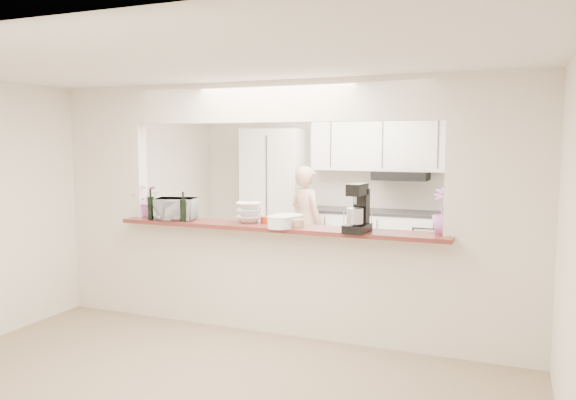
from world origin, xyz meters
The scene contains 19 objects.
floor centered at (0.00, 0.00, 0.00)m, with size 6.00×6.00×0.00m, color gray.
tile_overlay centered at (0.00, 1.55, 0.01)m, with size 5.00×2.90×0.01m, color beige.
partition centered at (0.00, 0.00, 1.48)m, with size 5.00×0.15×2.50m.
bar_counter centered at (0.00, 0.00, 0.58)m, with size 3.40×0.38×1.09m.
kitchen_cabinets centered at (-0.19, 2.72, 0.97)m, with size 3.15×0.62×2.25m.
refrigerator centered at (2.05, 2.65, 0.85)m, with size 0.75×0.70×1.70m, color #AEAEB3.
flower_left centered at (-1.60, 0.05, 1.26)m, with size 0.31×0.27×0.34m, color #D16EAC.
wine_bottle_a centered at (-1.40, -0.15, 1.22)m, with size 0.07×0.07×0.33m.
wine_bottle_b centered at (-1.00, -0.15, 1.21)m, with size 0.06×0.06×0.31m.
toaster_oven centered at (-1.15, -0.05, 1.20)m, with size 0.41×0.28×0.23m, color #B2B2B7.
serving_bowls centered at (-0.34, 0.05, 1.19)m, with size 0.27×0.27×0.20m, color silver.
plate_stack_a centered at (0.10, -0.19, 1.15)m, with size 0.25×0.25×0.11m.
plate_stack_b centered at (0.10, 0.03, 1.14)m, with size 0.30×0.30×0.10m.
red_bowl centered at (-0.15, 0.08, 1.12)m, with size 0.14×0.14×0.07m, color maroon.
tan_bowl centered at (0.21, -0.03, 1.12)m, with size 0.15×0.15×0.07m, color tan.
utensil_caddy centered at (0.80, 0.05, 1.19)m, with size 0.28×0.21×0.23m.
stand_mixer centered at (0.85, -0.13, 1.29)m, with size 0.22×0.32×0.45m.
flower_right centered at (1.60, 0.05, 1.30)m, with size 0.23×0.23×0.41m, color #AA66BD.
person centered at (-0.52, 2.23, 0.78)m, with size 0.57×0.37×1.57m, color tan.
Camera 1 is at (2.16, -5.07, 1.92)m, focal length 35.00 mm.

